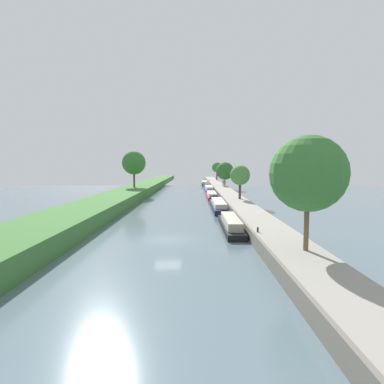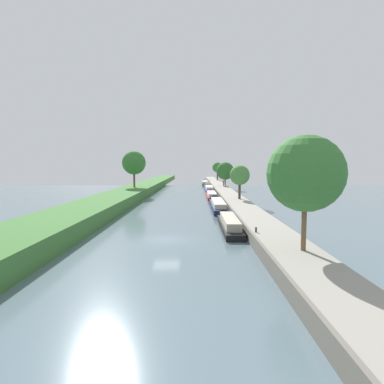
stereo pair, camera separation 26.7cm
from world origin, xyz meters
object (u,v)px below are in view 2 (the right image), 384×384
object	(u,v)px
mooring_bollard_near	(256,230)
mooring_bollard_far	(210,180)
narrowboat_navy	(217,205)
narrowboat_red	(211,195)
narrowboat_blue	(209,189)
person_walking	(223,183)
narrowboat_black	(229,223)
narrowboat_maroon	(207,185)
narrowboat_green	(205,183)

from	to	relation	value
mooring_bollard_near	mooring_bollard_far	world-z (taller)	same
narrowboat_navy	mooring_bollard_far	distance (m)	68.97
mooring_bollard_near	mooring_bollard_far	xyz separation A→B (m)	(0.00, 92.74, 0.00)
narrowboat_red	mooring_bollard_near	bearing A→B (deg)	-87.24
narrowboat_blue	person_walking	size ratio (longest dim) A/B	9.66
narrowboat_navy	mooring_bollard_far	bearing A→B (deg)	88.50
narrowboat_black	person_walking	world-z (taller)	person_walking
narrowboat_maroon	narrowboat_green	world-z (taller)	narrowboat_green
narrowboat_navy	mooring_bollard_near	world-z (taller)	mooring_bollard_near
narrowboat_blue	narrowboat_maroon	size ratio (longest dim) A/B	1.43
narrowboat_navy	person_walking	distance (m)	39.41
narrowboat_navy	person_walking	world-z (taller)	person_walking
narrowboat_navy	narrowboat_blue	size ratio (longest dim) A/B	1.02
narrowboat_black	narrowboat_navy	distance (m)	16.56
person_walking	narrowboat_red	bearing A→B (deg)	-101.56
narrowboat_blue	mooring_bollard_far	bearing A→B (deg)	87.05
narrowboat_blue	narrowboat_red	bearing A→B (deg)	-90.52
narrowboat_maroon	person_walking	bearing A→B (deg)	-65.58
narrowboat_red	narrowboat_green	bearing A→B (deg)	90.13
narrowboat_red	mooring_bollard_near	xyz separation A→B (m)	(1.97, -40.79, 0.82)
person_walking	mooring_bollard_far	distance (m)	29.91
narrowboat_black	narrowboat_navy	size ratio (longest dim) A/B	0.79
narrowboat_blue	person_walking	world-z (taller)	person_walking
narrowboat_blue	narrowboat_maroon	xyz separation A→B (m)	(0.09, 15.00, -0.05)
narrowboat_navy	narrowboat_green	xyz separation A→B (m)	(-0.27, 63.13, -0.04)
narrowboat_red	mooring_bollard_far	xyz separation A→B (m)	(1.97, 51.96, 0.82)
narrowboat_navy	mooring_bollard_near	xyz separation A→B (m)	(1.80, -23.80, 0.75)
narrowboat_navy	narrowboat_green	bearing A→B (deg)	90.25
narrowboat_navy	narrowboat_red	size ratio (longest dim) A/B	1.17
narrowboat_black	mooring_bollard_near	bearing A→B (deg)	-77.03
narrowboat_blue	person_walking	bearing A→B (deg)	51.70
narrowboat_blue	narrowboat_green	xyz separation A→B (m)	(-0.25, 29.53, -0.06)
narrowboat_navy	mooring_bollard_far	size ratio (longest dim) A/B	36.50
narrowboat_black	narrowboat_navy	xyz separation A→B (m)	(-0.13, 16.55, 0.00)
narrowboat_black	narrowboat_blue	bearing A→B (deg)	90.17
mooring_bollard_far	narrowboat_green	bearing A→B (deg)	-109.60
narrowboat_red	narrowboat_maroon	world-z (taller)	narrowboat_maroon
narrowboat_navy	mooring_bollard_near	bearing A→B (deg)	-85.67
narrowboat_red	narrowboat_green	xyz separation A→B (m)	(-0.10, 46.14, 0.04)
narrowboat_black	mooring_bollard_far	world-z (taller)	mooring_bollard_far
mooring_bollard_near	narrowboat_maroon	bearing A→B (deg)	91.37
narrowboat_black	mooring_bollard_near	xyz separation A→B (m)	(1.67, -7.24, 0.75)
narrowboat_navy	narrowboat_red	xyz separation A→B (m)	(-0.17, 16.99, -0.07)
narrowboat_black	mooring_bollard_far	bearing A→B (deg)	88.88
narrowboat_red	narrowboat_maroon	distance (m)	31.61
narrowboat_green	mooring_bollard_near	world-z (taller)	mooring_bollard_near
person_walking	narrowboat_green	bearing A→B (deg)	100.94
narrowboat_black	mooring_bollard_far	size ratio (longest dim) A/B	28.85
narrowboat_navy	person_walking	bearing A→B (deg)	83.64
narrowboat_blue	narrowboat_green	world-z (taller)	narrowboat_blue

